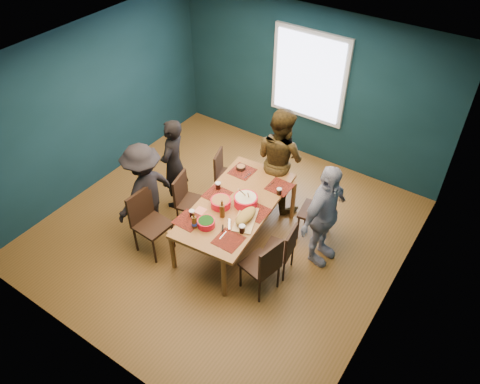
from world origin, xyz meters
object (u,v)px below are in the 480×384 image
object	(u,v)px
person_far_left	(174,164)
bowl_dumpling	(246,200)
chair_left_mid	(187,197)
chair_left_near	(147,218)
chair_left_far	(224,171)
person_near_left	(145,191)
person_right	(324,216)
bowl_herbs	(206,223)
chair_right_mid	(284,247)
cutting_board	(246,217)
bowl_salad	(221,202)
dining_table	(236,207)
chair_right_far	(322,209)
person_back	(280,159)
chair_right_near	(265,264)

from	to	relation	value
person_far_left	bowl_dumpling	distance (m)	1.43
chair_left_mid	chair_left_near	size ratio (longest dim) A/B	0.91
chair_left_far	person_near_left	size ratio (longest dim) A/B	0.55
person_right	chair_left_far	bearing A→B (deg)	87.61
chair_left_far	bowl_herbs	xyz separation A→B (m)	(0.70, -1.36, 0.32)
person_right	bowl_herbs	size ratio (longest dim) A/B	6.85
chair_right_mid	chair_left_far	bearing A→B (deg)	143.61
bowl_herbs	cutting_board	size ratio (longest dim) A/B	0.36
bowl_salad	bowl_herbs	bearing A→B (deg)	-80.37
bowl_salad	bowl_herbs	distance (m)	0.43
dining_table	chair_right_far	xyz separation A→B (m)	(0.98, 0.77, -0.13)
dining_table	person_far_left	bearing A→B (deg)	166.12
chair_right_mid	person_right	bearing A→B (deg)	52.52
person_near_left	bowl_dumpling	xyz separation A→B (m)	(1.36, 0.58, 0.06)
chair_left_near	bowl_herbs	size ratio (longest dim) A/B	4.16
chair_left_far	person_back	size ratio (longest dim) A/B	0.49
person_back	bowl_dumpling	xyz separation A→B (m)	(0.08, -1.06, -0.03)
dining_table	bowl_dumpling	size ratio (longest dim) A/B	6.22
chair_left_far	person_right	bearing A→B (deg)	-28.87
chair_left_near	bowl_dumpling	distance (m)	1.42
chair_left_near	chair_left_far	bearing A→B (deg)	85.32
person_far_left	chair_right_far	bearing A→B (deg)	90.26
bowl_dumpling	person_near_left	bearing A→B (deg)	-156.88
person_far_left	person_right	world-z (taller)	person_right
bowl_salad	bowl_herbs	size ratio (longest dim) A/B	1.20
chair_left_far	person_near_left	bearing A→B (deg)	-127.72
dining_table	person_back	size ratio (longest dim) A/B	1.20
chair_right_mid	person_near_left	size ratio (longest dim) A/B	0.54
person_far_left	cutting_board	world-z (taller)	person_far_left
bowl_dumpling	cutting_board	bearing A→B (deg)	-56.87
chair_left_mid	person_back	world-z (taller)	person_back
chair_right_far	person_back	bearing A→B (deg)	150.84
chair_left_near	cutting_board	world-z (taller)	chair_left_near
chair_right_far	bowl_salad	size ratio (longest dim) A/B	3.39
person_far_left	cutting_board	distance (m)	1.64
chair_right_mid	dining_table	bearing A→B (deg)	164.34
chair_left_far	chair_left_near	distance (m)	1.58
bowl_dumpling	cutting_board	distance (m)	0.32
chair_left_far	bowl_dumpling	bearing A→B (deg)	-56.67
chair_left_near	chair_right_far	world-z (taller)	chair_left_near
chair_left_mid	bowl_dumpling	world-z (taller)	bowl_dumpling
bowl_dumpling	chair_right_far	bearing A→B (deg)	40.19
chair_right_near	cutting_board	bearing A→B (deg)	159.74
person_back	person_right	bearing A→B (deg)	161.91
chair_right_near	person_near_left	xyz separation A→B (m)	(-2.06, 0.03, 0.23)
chair_left_near	bowl_herbs	xyz separation A→B (m)	(0.91, 0.20, 0.24)
chair_left_near	bowl_dumpling	world-z (taller)	bowl_dumpling
chair_left_mid	chair_right_far	xyz separation A→B (m)	(1.81, 0.86, 0.04)
chair_left_near	chair_right_far	distance (m)	2.50
person_back	bowl_salad	bearing A→B (deg)	96.52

